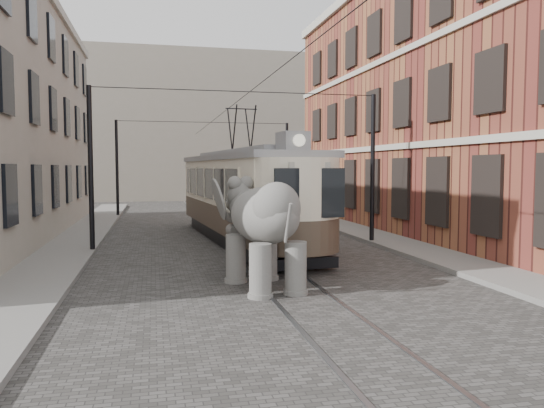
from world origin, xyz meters
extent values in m
plane|color=#484643|center=(0.00, 0.00, 0.00)|extent=(120.00, 120.00, 0.00)
cube|color=slate|center=(6.00, 0.00, 0.07)|extent=(2.00, 60.00, 0.15)
cube|color=slate|center=(-6.50, 0.00, 0.07)|extent=(2.00, 60.00, 0.15)
cube|color=maroon|center=(11.00, 9.00, 6.00)|extent=(8.00, 26.00, 12.00)
cube|color=gray|center=(0.00, 40.00, 7.00)|extent=(28.00, 10.00, 14.00)
camera|label=1|loc=(-3.40, -13.86, 3.10)|focal=34.87mm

